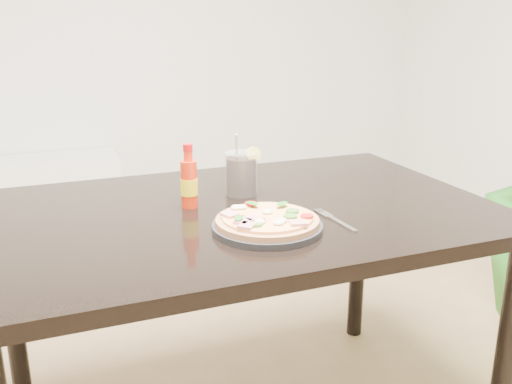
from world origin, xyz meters
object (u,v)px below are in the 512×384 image
object	(u,v)px
dining_table	(240,236)
pizza	(267,220)
fork	(334,219)
hot_sauce_bottle	(189,183)
plate	(267,227)
cola_cup	(241,175)

from	to	relation	value
dining_table	pizza	size ratio (longest dim) A/B	5.43
fork	hot_sauce_bottle	bearing A→B (deg)	139.57
pizza	fork	size ratio (longest dim) A/B	1.37
fork	dining_table	bearing A→B (deg)	132.68
dining_table	pizza	world-z (taller)	pizza
plate	fork	distance (m)	0.19
dining_table	hot_sauce_bottle	xyz separation A→B (m)	(-0.13, 0.06, 0.15)
fork	plate	bearing A→B (deg)	177.12
dining_table	fork	bearing A→B (deg)	-44.05
dining_table	plate	size ratio (longest dim) A/B	5.07
dining_table	fork	world-z (taller)	fork
pizza	hot_sauce_bottle	world-z (taller)	hot_sauce_bottle
dining_table	cola_cup	bearing A→B (deg)	68.41
pizza	fork	xyz separation A→B (m)	(0.19, 0.00, -0.02)
plate	hot_sauce_bottle	xyz separation A→B (m)	(-0.13, 0.25, 0.06)
plate	cola_cup	xyz separation A→B (m)	(0.04, 0.31, 0.05)
dining_table	hot_sauce_bottle	bearing A→B (deg)	156.00
dining_table	plate	xyz separation A→B (m)	(0.00, -0.19, 0.09)
plate	hot_sauce_bottle	distance (m)	0.29
dining_table	pizza	distance (m)	0.22
dining_table	fork	distance (m)	0.28
plate	fork	size ratio (longest dim) A/B	1.46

